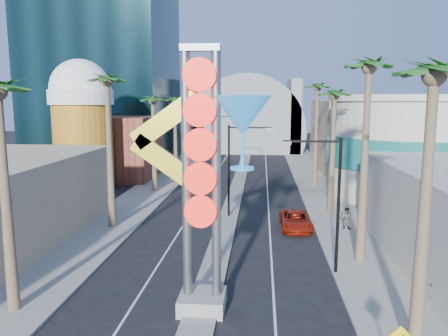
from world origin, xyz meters
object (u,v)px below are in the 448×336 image
red_pickup (296,220)px  pedestrian_b (346,218)px  pedestrian_a (437,292)px  neon_sign (219,161)px

red_pickup → pedestrian_b: size_ratio=2.99×
pedestrian_a → pedestrian_b: bearing=-63.8°
red_pickup → neon_sign: bearing=-110.1°
neon_sign → pedestrian_b: bearing=58.4°
neon_sign → red_pickup: size_ratio=2.50×
pedestrian_a → pedestrian_b: pedestrian_a is taller
neon_sign → pedestrian_a: bearing=4.5°
red_pickup → pedestrian_b: 3.91m
red_pickup → pedestrian_a: size_ratio=2.92×
neon_sign → pedestrian_b: 17.60m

